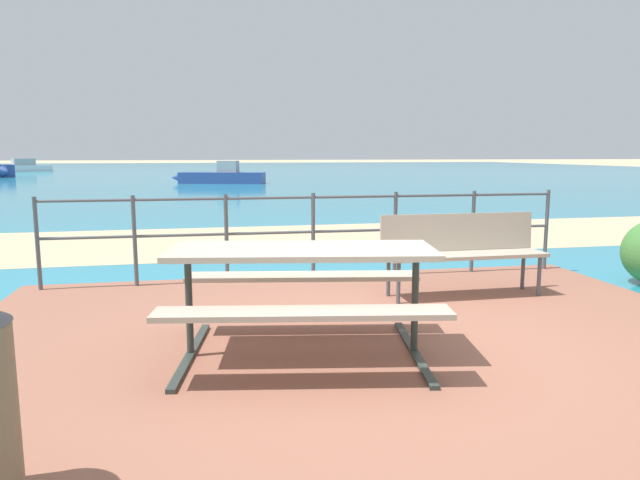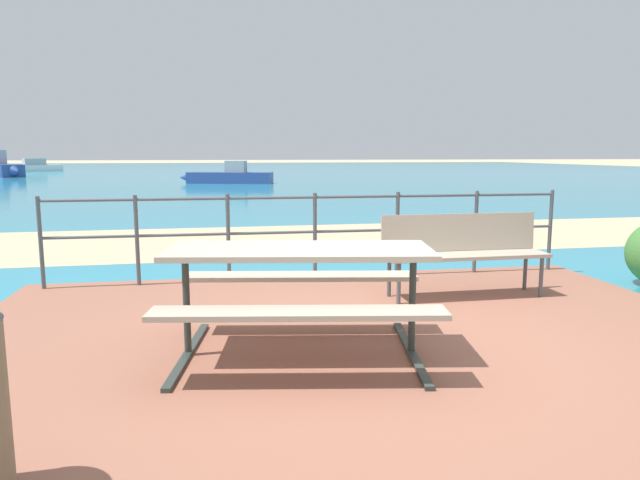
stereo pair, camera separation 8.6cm
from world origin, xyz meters
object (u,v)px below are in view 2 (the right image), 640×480
picnic_table (300,273)px  boat_near (30,167)px  park_bench (463,246)px  boat_mid (229,176)px

picnic_table → boat_near: 49.10m
picnic_table → boat_near: size_ratio=0.42×
picnic_table → park_bench: size_ratio=1.22×
picnic_table → park_bench: bearing=46.9°
boat_near → boat_mid: 26.80m
picnic_table → boat_near: boat_near is taller
park_bench → boat_mid: size_ratio=0.36×
boat_near → boat_mid: boat_mid is taller
picnic_table → boat_mid: size_ratio=0.43×
park_bench → boat_mid: (-1.94, 23.31, -0.21)m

